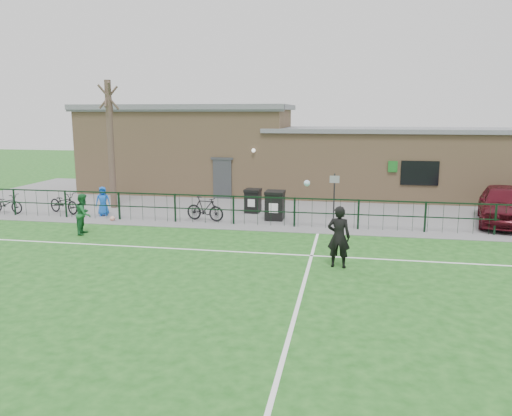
% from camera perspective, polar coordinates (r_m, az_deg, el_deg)
% --- Properties ---
extents(ground, '(90.00, 90.00, 0.00)m').
position_cam_1_polar(ground, '(12.68, -4.24, -9.97)').
color(ground, '#194F17').
rests_on(ground, ground).
extents(paving_strip, '(34.00, 13.00, 0.02)m').
position_cam_1_polar(paving_strip, '(25.53, 3.52, 0.66)').
color(paving_strip, slate).
rests_on(paving_strip, ground).
extents(pitch_line_touch, '(28.00, 0.10, 0.01)m').
position_cam_1_polar(pitch_line_touch, '(20.00, 1.48, -2.18)').
color(pitch_line_touch, white).
rests_on(pitch_line_touch, ground).
extents(pitch_line_mid, '(28.00, 0.10, 0.01)m').
position_cam_1_polar(pitch_line_mid, '(16.38, -0.65, -5.10)').
color(pitch_line_mid, white).
rests_on(pitch_line_mid, ground).
extents(pitch_line_perp, '(0.10, 16.00, 0.01)m').
position_cam_1_polar(pitch_line_perp, '(12.34, 4.93, -10.55)').
color(pitch_line_perp, white).
rests_on(pitch_line_perp, ground).
extents(perimeter_fence, '(28.00, 0.10, 1.20)m').
position_cam_1_polar(perimeter_fence, '(20.07, 1.58, -0.39)').
color(perimeter_fence, black).
rests_on(perimeter_fence, ground).
extents(bare_tree, '(0.30, 0.30, 6.00)m').
position_cam_1_polar(bare_tree, '(24.63, -16.26, 6.89)').
color(bare_tree, '#48362C').
rests_on(bare_tree, ground).
extents(wheelie_bin_left, '(0.69, 0.77, 0.99)m').
position_cam_1_polar(wheelie_bin_left, '(22.77, -0.36, 0.73)').
color(wheelie_bin_left, black).
rests_on(wheelie_bin_left, paving_strip).
extents(wheelie_bin_right, '(0.76, 0.86, 1.14)m').
position_cam_1_polar(wheelie_bin_right, '(21.24, 2.18, 0.20)').
color(wheelie_bin_right, black).
rests_on(wheelie_bin_right, paving_strip).
extents(sign_post, '(0.07, 0.07, 2.00)m').
position_cam_1_polar(sign_post, '(21.18, 8.91, 1.23)').
color(sign_post, black).
rests_on(sign_post, paving_strip).
extents(car_maroon, '(2.87, 5.03, 1.61)m').
position_cam_1_polar(car_maroon, '(22.74, 26.49, 0.37)').
color(car_maroon, '#4D0D17').
rests_on(car_maroon, paving_strip).
extents(bicycle_a, '(1.72, 0.73, 0.88)m').
position_cam_1_polar(bicycle_a, '(25.30, -26.62, 0.47)').
color(bicycle_a, black).
rests_on(bicycle_a, paving_strip).
extents(bicycle_c, '(1.95, 1.26, 0.97)m').
position_cam_1_polar(bicycle_c, '(24.19, -21.11, 0.57)').
color(bicycle_c, black).
rests_on(bicycle_c, paving_strip).
extents(bicycle_d, '(1.78, 0.82, 1.03)m').
position_cam_1_polar(bicycle_d, '(21.09, -5.86, -0.08)').
color(bicycle_d, black).
rests_on(bicycle_d, paving_strip).
extents(spectator_child, '(0.73, 0.60, 1.29)m').
position_cam_1_polar(spectator_child, '(23.04, -17.09, 0.76)').
color(spectator_child, blue).
rests_on(spectator_child, paving_strip).
extents(goalkeeper_kick, '(1.68, 3.39, 2.17)m').
position_cam_1_polar(goalkeeper_kick, '(14.88, 9.35, -3.13)').
color(goalkeeper_kick, black).
rests_on(goalkeeper_kick, ground).
extents(outfield_player, '(0.71, 0.84, 1.54)m').
position_cam_1_polar(outfield_player, '(19.82, -19.09, -0.63)').
color(outfield_player, '#1B612E').
rests_on(outfield_player, ground).
extents(ball_ground, '(0.22, 0.22, 0.22)m').
position_cam_1_polar(ball_ground, '(21.94, -16.08, -1.16)').
color(ball_ground, silver).
rests_on(ball_ground, ground).
extents(clubhouse, '(24.25, 5.40, 4.96)m').
position_cam_1_polar(clubhouse, '(28.32, 2.56, 6.18)').
color(clubhouse, tan).
rests_on(clubhouse, ground).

